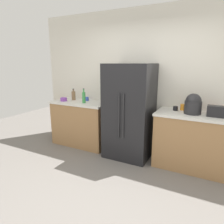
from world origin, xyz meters
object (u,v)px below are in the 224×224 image
cup_a (211,111)px  bowl_a (64,99)px  bottle_a (74,95)px  cup_d (183,107)px  cup_c (175,108)px  refrigerator (129,112)px  cup_b (87,99)px  toaster (217,111)px  bottle_b (84,97)px  rice_cooker (193,104)px

cup_a → bowl_a: (-2.84, -0.29, -0.00)m
bottle_a → cup_d: size_ratio=2.37×
bottle_a → cup_d: 2.29m
cup_c → cup_d: size_ratio=0.78×
refrigerator → cup_c: (0.79, 0.15, 0.11)m
bottle_a → cup_a: size_ratio=2.58×
bottle_a → cup_b: size_ratio=3.16×
bowl_a → toaster: bearing=1.3°
refrigerator → cup_d: bearing=14.4°
bottle_b → cup_c: (1.78, 0.18, -0.08)m
bottle_a → cup_d: bearing=2.2°
refrigerator → cup_d: 0.94m
rice_cooker → cup_b: size_ratio=4.24×
bottle_a → bowl_a: bottle_a is taller
bottle_a → cup_c: (2.18, 0.01, -0.06)m
cup_a → bowl_a: 2.85m
refrigerator → bottle_a: (-1.39, 0.14, 0.18)m
bottle_b → bowl_a: (-0.51, -0.03, -0.08)m
bowl_a → bottle_a: bearing=60.7°
rice_cooker → cup_a: (0.26, 0.19, -0.12)m
refrigerator → cup_a: 1.37m
cup_a → cup_b: (-2.42, -0.02, 0.00)m
cup_a → bottle_a: bearing=-178.1°
rice_cooker → refrigerator: bearing=-177.9°
bottle_a → bottle_b: (0.40, -0.17, 0.02)m
bowl_a → rice_cooker: bearing=2.1°
bottle_b → cup_d: bearing=7.9°
cup_b → bowl_a: size_ratio=0.55×
rice_cooker → cup_a: 0.35m
cup_b → cup_c: (1.87, -0.06, -0.00)m
toaster → cup_c: size_ratio=3.32×
cup_b → bowl_a: cup_b is taller
refrigerator → cup_d: size_ratio=16.67×
cup_d → cup_a: bearing=0.1°
toaster → cup_b: 2.51m
cup_b → cup_c: cup_b is taller
rice_cooker → bottle_b: (-2.07, -0.07, -0.04)m
rice_cooker → cup_c: rice_cooker is taller
refrigerator → bowl_a: refrigerator is taller
rice_cooker → cup_c: (-0.29, 0.11, -0.12)m
toaster → bowl_a: 2.92m
rice_cooker → cup_a: bearing=36.1°
cup_a → cup_d: (-0.44, -0.00, 0.02)m
refrigerator → rice_cooker: refrigerator is taller
cup_b → bowl_a: bearing=-147.3°
bowl_a → bottle_b: bearing=2.8°
rice_cooker → bottle_a: (-2.46, 0.10, -0.06)m
bottle_b → bowl_a: bottle_b is taller
bowl_a → cup_a: bearing=5.8°
cup_d → cup_b: bearing=-179.4°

